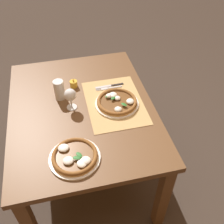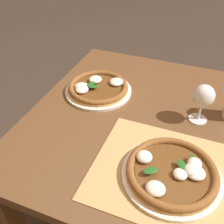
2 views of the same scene
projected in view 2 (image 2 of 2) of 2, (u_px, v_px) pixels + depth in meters
name	position (u px, v px, depth m)	size (l,w,h in m)	color
dining_table	(188.00, 148.00, 1.03)	(1.26, 0.98, 0.74)	brown
paper_placemat	(180.00, 176.00, 0.80)	(0.54, 0.38, 0.00)	tan
pizza_near	(172.00, 172.00, 0.78)	(0.30, 0.30, 0.05)	silver
pizza_far	(98.00, 88.00, 1.15)	(0.29, 0.29, 0.05)	silver
wine_glass	(203.00, 97.00, 0.94)	(0.08, 0.08, 0.16)	silver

